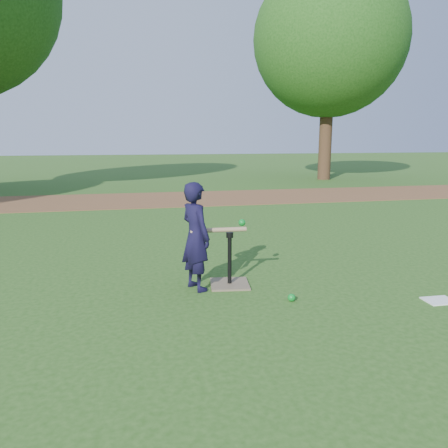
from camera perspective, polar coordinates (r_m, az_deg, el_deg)
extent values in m
plane|color=#285116|center=(4.77, 2.42, -9.01)|extent=(80.00, 80.00, 0.00)
cube|color=brown|center=(12.00, -6.65, 3.27)|extent=(24.00, 3.00, 0.01)
imported|color=black|center=(4.75, -3.71, -1.63)|extent=(0.44, 0.51, 1.19)
sphere|color=#0B8324|center=(4.58, 8.81, -9.47)|extent=(0.08, 0.08, 0.08)
cube|color=white|center=(5.06, 26.29, -8.95)|extent=(0.30, 0.24, 0.01)
cube|color=#76634A|center=(5.02, 0.73, -7.83)|extent=(0.48, 0.48, 0.02)
cylinder|color=black|center=(4.93, 0.74, -4.66)|extent=(0.05, 0.05, 0.55)
cylinder|color=black|center=(4.86, 0.75, -1.42)|extent=(0.08, 0.08, 0.06)
cylinder|color=tan|center=(4.80, -0.59, -0.79)|extent=(0.60, 0.08, 0.05)
sphere|color=tan|center=(4.71, -4.07, -1.05)|extent=(0.06, 0.06, 0.06)
sphere|color=#0B8324|center=(4.97, 2.36, 0.19)|extent=(0.08, 0.08, 0.08)
cylinder|color=#382316|center=(18.03, 13.11, 11.13)|extent=(0.50, 0.50, 3.42)
sphere|color=#285B19|center=(18.39, 13.65, 22.39)|extent=(5.80, 5.80, 5.80)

